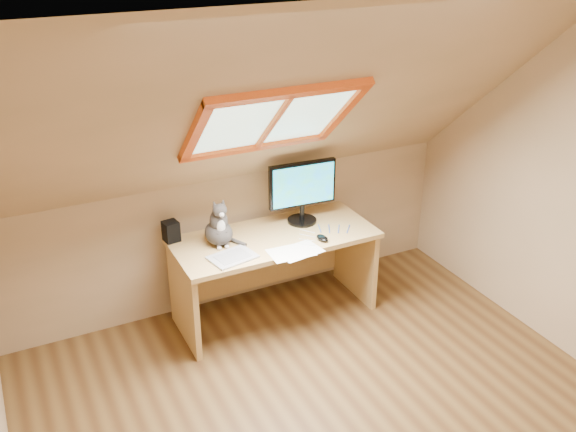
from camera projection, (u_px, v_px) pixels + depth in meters
room_shell at (377, 225)px, 2.95m from camera, size 3.52×3.52×2.41m
desk at (271, 258)px, 4.68m from camera, size 1.44×0.63×0.66m
monitor at (303, 188)px, 4.62m from camera, size 0.51×0.21×0.47m
cat at (219, 228)px, 4.37m from camera, size 0.20×0.24×0.35m
desk_speaker at (171, 231)px, 4.44m from camera, size 0.11×0.11×0.15m
graphics_tablet at (233, 257)px, 4.24m from camera, size 0.34×0.27×0.01m
mouse at (322, 238)px, 4.47m from camera, size 0.07×0.12×0.03m
papers at (285, 253)px, 4.31m from camera, size 0.33×0.27×0.00m
cables at (324, 232)px, 4.57m from camera, size 0.51×0.26×0.01m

